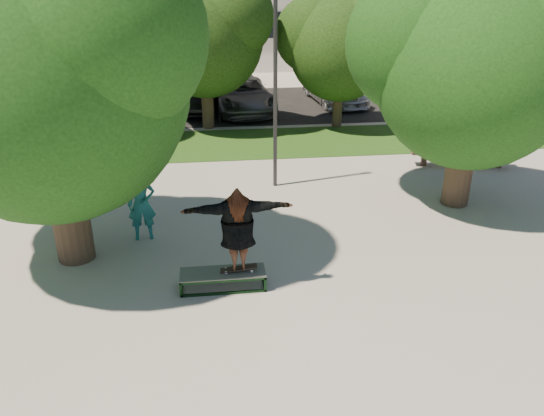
{
  "coord_description": "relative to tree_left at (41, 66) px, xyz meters",
  "views": [
    {
      "loc": [
        -0.94,
        -10.38,
        6.19
      ],
      "look_at": [
        0.38,
        0.6,
        1.22
      ],
      "focal_mm": 35.0,
      "sensor_mm": 36.0,
      "label": 1
    }
  ],
  "objects": [
    {
      "name": "bg_tree_mid",
      "position": [
        3.22,
        10.98,
        -0.41
      ],
      "size": [
        5.76,
        4.92,
        6.24
      ],
      "color": "#38281E",
      "rests_on": "ground"
    },
    {
      "name": "tree_right",
      "position": [
        10.21,
        1.99,
        -0.33
      ],
      "size": [
        6.24,
        5.33,
        6.51
      ],
      "color": "#38281E",
      "rests_on": "ground"
    },
    {
      "name": "bench",
      "position": [
        11.88,
        4.91,
        -3.98
      ],
      "size": [
        3.46,
        1.11,
        0.53
      ],
      "rotation": [
        0.0,
        0.0,
        -0.19
      ],
      "color": "#4B382D",
      "rests_on": "ground"
    },
    {
      "name": "bg_tree_right",
      "position": [
        8.73,
        10.47,
        -0.93
      ],
      "size": [
        5.04,
        4.31,
        5.43
      ],
      "color": "#38281E",
      "rests_on": "ground"
    },
    {
      "name": "car_silver_b",
      "position": [
        9.74,
        15.11,
        -3.62
      ],
      "size": [
        2.76,
        5.7,
        1.6
      ],
      "primitive_type": "imported",
      "rotation": [
        0.0,
        0.0,
        0.1
      ],
      "color": "silver",
      "rests_on": "asphalt_strip"
    },
    {
      "name": "bystander",
      "position": [
        1.58,
        0.75,
        -3.48
      ],
      "size": [
        0.74,
        0.54,
        1.88
      ],
      "primitive_type": "imported",
      "rotation": [
        0.0,
        0.0,
        0.14
      ],
      "color": "#1A6565",
      "rests_on": "ground"
    },
    {
      "name": "car_silver_a",
      "position": [
        -2.67,
        15.41,
        -3.76
      ],
      "size": [
        2.28,
        4.09,
        1.32
      ],
      "primitive_type": "imported",
      "rotation": [
        0.0,
        0.0,
        -0.2
      ],
      "color": "silver",
      "rests_on": "asphalt_strip"
    },
    {
      "name": "lamppost",
      "position": [
        5.29,
        3.91,
        -1.27
      ],
      "size": [
        0.25,
        0.15,
        6.11
      ],
      "color": "#2D2D30",
      "rests_on": "ground"
    },
    {
      "name": "asphalt_strip",
      "position": [
        4.29,
        14.91,
        -4.42
      ],
      "size": [
        40.0,
        8.0,
        0.01
      ],
      "primitive_type": "cube",
      "color": "black",
      "rests_on": "ground"
    },
    {
      "name": "skater_rig",
      "position": [
        3.8,
        -1.79,
        -3.06
      ],
      "size": [
        2.26,
        0.67,
        1.91
      ],
      "rotation": [
        0.0,
        0.0,
        3.17
      ],
      "color": "white",
      "rests_on": "grind_box"
    },
    {
      "name": "tree_left",
      "position": [
        0.0,
        0.0,
        0.0
      ],
      "size": [
        6.96,
        5.95,
        7.12
      ],
      "color": "#38281E",
      "rests_on": "ground"
    },
    {
      "name": "grind_box",
      "position": [
        3.46,
        -1.79,
        -4.23
      ],
      "size": [
        1.8,
        0.6,
        0.38
      ],
      "color": "black",
      "rests_on": "ground"
    },
    {
      "name": "side_building",
      "position": [
        22.29,
        20.91,
        -0.42
      ],
      "size": [
        15.0,
        10.0,
        8.0
      ],
      "primitive_type": "cube",
      "color": "silver",
      "rests_on": "ground"
    },
    {
      "name": "car_grey",
      "position": [
        4.94,
        13.69,
        -3.63
      ],
      "size": [
        3.1,
        5.91,
        1.59
      ],
      "primitive_type": "imported",
      "rotation": [
        0.0,
        0.0,
        0.08
      ],
      "color": "#5C5C61",
      "rests_on": "asphalt_strip"
    },
    {
      "name": "bg_tree_left",
      "position": [
        -2.28,
        9.98,
        -0.69
      ],
      "size": [
        5.28,
        4.51,
        5.77
      ],
      "color": "#38281E",
      "rests_on": "ground"
    },
    {
      "name": "grass_strip",
      "position": [
        5.29,
        8.41,
        -4.41
      ],
      "size": [
        30.0,
        4.0,
        0.02
      ],
      "primitive_type": "cube",
      "color": "#244513",
      "rests_on": "ground"
    },
    {
      "name": "ground",
      "position": [
        4.29,
        -1.09,
        -4.42
      ],
      "size": [
        120.0,
        120.0,
        0.0
      ],
      "primitive_type": "plane",
      "color": "gray",
      "rests_on": "ground"
    },
    {
      "name": "car_dark",
      "position": [
        2.94,
        14.13,
        -3.63
      ],
      "size": [
        2.35,
        5.0,
        1.58
      ],
      "primitive_type": "imported",
      "rotation": [
        0.0,
        0.0,
        -0.14
      ],
      "color": "black",
      "rests_on": "asphalt_strip"
    }
  ]
}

